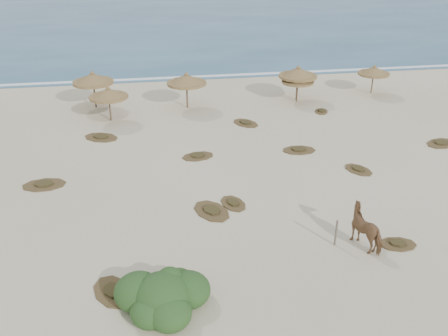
% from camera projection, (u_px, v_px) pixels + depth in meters
% --- Properties ---
extents(ground, '(160.00, 160.00, 0.00)m').
position_uv_depth(ground, '(254.00, 233.00, 23.13)').
color(ground, beige).
rests_on(ground, ground).
extents(ocean, '(200.00, 100.00, 0.01)m').
position_uv_depth(ocean, '(166.00, 1.00, 89.41)').
color(ocean, '#255370').
rests_on(ocean, ground).
extents(foam_line, '(70.00, 0.60, 0.01)m').
position_uv_depth(foam_line, '(195.00, 77.00, 46.10)').
color(foam_line, white).
rests_on(foam_line, ground).
extents(palapa_1, '(3.24, 3.24, 2.61)m').
position_uv_depth(palapa_1, '(108.00, 94.00, 35.20)').
color(palapa_1, brown).
rests_on(palapa_1, ground).
extents(palapa_2, '(3.50, 3.50, 2.90)m').
position_uv_depth(palapa_2, '(93.00, 79.00, 37.67)').
color(palapa_2, brown).
rests_on(palapa_2, ground).
extents(palapa_3, '(3.93, 3.93, 2.83)m').
position_uv_depth(palapa_3, '(186.00, 80.00, 37.63)').
color(palapa_3, brown).
rests_on(palapa_3, ground).
extents(palapa_4, '(3.30, 3.30, 2.39)m').
position_uv_depth(palapa_4, '(298.00, 79.00, 38.98)').
color(palapa_4, brown).
rests_on(palapa_4, ground).
extents(palapa_5, '(4.04, 4.04, 2.85)m').
position_uv_depth(palapa_5, '(298.00, 73.00, 39.26)').
color(palapa_5, brown).
rests_on(palapa_5, ground).
extents(palapa_6, '(2.81, 2.81, 2.44)m').
position_uv_depth(palapa_6, '(374.00, 71.00, 40.95)').
color(palapa_6, brown).
rests_on(palapa_6, ground).
extents(horse, '(1.70, 2.33, 1.79)m').
position_uv_depth(horse, '(368.00, 228.00, 21.87)').
color(horse, '#89603E').
rests_on(horse, ground).
extents(fence_post_near, '(0.12, 0.12, 1.28)m').
position_uv_depth(fence_post_near, '(336.00, 233.00, 22.00)').
color(fence_post_near, '#665C4D').
rests_on(fence_post_near, ground).
extents(bush, '(3.63, 3.20, 1.63)m').
position_uv_depth(bush, '(163.00, 296.00, 18.45)').
color(bush, '#2E5122').
rests_on(bush, ground).
extents(scrub_1, '(2.39, 1.59, 0.16)m').
position_uv_depth(scrub_1, '(44.00, 185.00, 27.25)').
color(scrub_1, brown).
rests_on(scrub_1, ground).
extents(scrub_2, '(1.60, 2.01, 0.16)m').
position_uv_depth(scrub_2, '(233.00, 203.00, 25.45)').
color(scrub_2, brown).
rests_on(scrub_2, ground).
extents(scrub_3, '(2.18, 1.48, 0.16)m').
position_uv_depth(scrub_3, '(299.00, 150.00, 31.35)').
color(scrub_3, brown).
rests_on(scrub_3, ground).
extents(scrub_4, '(1.87, 2.15, 0.16)m').
position_uv_depth(scrub_4, '(358.00, 170.00, 28.89)').
color(scrub_4, brown).
rests_on(scrub_4, ground).
extents(scrub_5, '(2.62, 2.22, 0.16)m').
position_uv_depth(scrub_5, '(441.00, 143.00, 32.30)').
color(scrub_5, brown).
rests_on(scrub_5, ground).
extents(scrub_6, '(2.80, 2.48, 0.16)m').
position_uv_depth(scrub_6, '(101.00, 137.00, 33.19)').
color(scrub_6, brown).
rests_on(scrub_6, ground).
extents(scrub_7, '(2.29, 2.49, 0.16)m').
position_uv_depth(scrub_7, '(246.00, 123.00, 35.51)').
color(scrub_7, brown).
rests_on(scrub_7, ground).
extents(scrub_9, '(2.35, 2.73, 0.16)m').
position_uv_depth(scrub_9, '(212.00, 211.00, 24.79)').
color(scrub_9, brown).
rests_on(scrub_9, ground).
extents(scrub_10, '(1.41, 1.69, 0.16)m').
position_uv_depth(scrub_10, '(321.00, 111.00, 37.67)').
color(scrub_10, brown).
rests_on(scrub_10, ground).
extents(scrub_11, '(2.19, 2.56, 0.16)m').
position_uv_depth(scrub_11, '(113.00, 291.00, 19.42)').
color(scrub_11, brown).
rests_on(scrub_11, ground).
extents(scrub_12, '(1.82, 1.30, 0.16)m').
position_uv_depth(scrub_12, '(398.00, 244.00, 22.26)').
color(scrub_12, brown).
rests_on(scrub_12, ground).
extents(scrub_13, '(2.24, 1.72, 0.16)m').
position_uv_depth(scrub_13, '(198.00, 156.00, 30.54)').
color(scrub_13, brown).
rests_on(scrub_13, ground).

